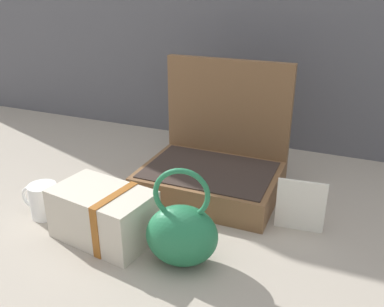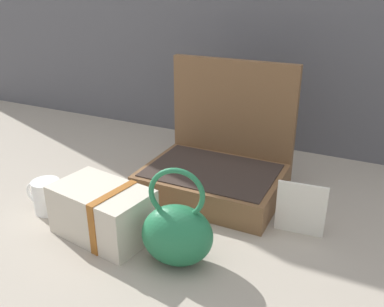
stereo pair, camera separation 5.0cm
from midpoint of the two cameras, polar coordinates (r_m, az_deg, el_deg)
name	(u,v)px [view 1 (the left image)]	position (r m, az deg, el deg)	size (l,w,h in m)	color
ground_plane	(196,215)	(1.07, -0.76, -8.64)	(6.00, 6.00, 0.00)	#9E9384
open_suitcase	(214,164)	(1.16, 1.94, -1.45)	(0.38, 0.29, 0.36)	brown
teal_pouch_handbag	(182,233)	(0.87, -3.12, -11.17)	(0.18, 0.14, 0.23)	#237247
cream_toiletry_bag	(104,215)	(0.98, -13.67, -8.39)	(0.25, 0.17, 0.13)	beige
coffee_mug	(43,200)	(1.12, -21.42, -6.16)	(0.11, 0.07, 0.09)	white
info_card_left	(300,206)	(1.01, 13.63, -7.17)	(0.12, 0.01, 0.13)	silver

